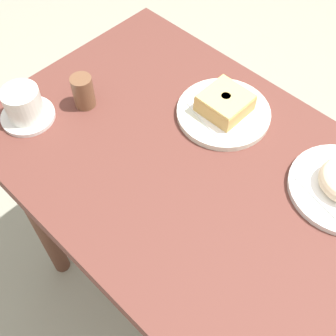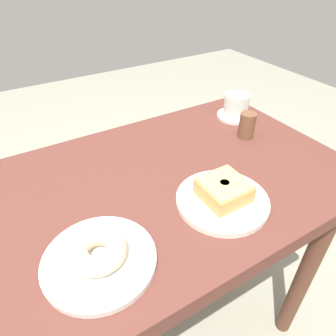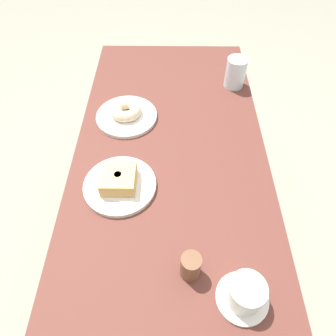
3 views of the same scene
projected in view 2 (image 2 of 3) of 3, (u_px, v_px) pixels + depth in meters
name	position (u px, v px, depth m)	size (l,w,h in m)	color
table	(127.00, 222.00, 0.80)	(1.22, 0.63, 0.78)	brown
plate_sugar_ring	(100.00, 260.00, 0.58)	(0.22, 0.22, 0.01)	silver
napkin_sugar_ring	(99.00, 257.00, 0.57)	(0.14, 0.14, 0.00)	white
donut_sugar_ring	(97.00, 250.00, 0.56)	(0.11, 0.11, 0.04)	beige
plate_glazed_square	(222.00, 201.00, 0.71)	(0.22, 0.22, 0.01)	silver
napkin_glazed_square	(223.00, 198.00, 0.70)	(0.12, 0.12, 0.00)	white
donut_glazed_square	(224.00, 190.00, 0.69)	(0.10, 0.10, 0.05)	tan
coffee_cup	(236.00, 107.00, 1.04)	(0.12, 0.12, 0.08)	silver
sugar_jar	(247.00, 125.00, 0.93)	(0.05, 0.05, 0.08)	brown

